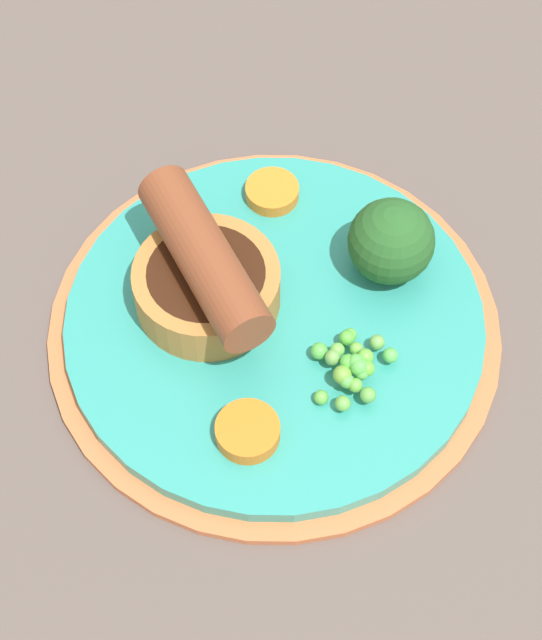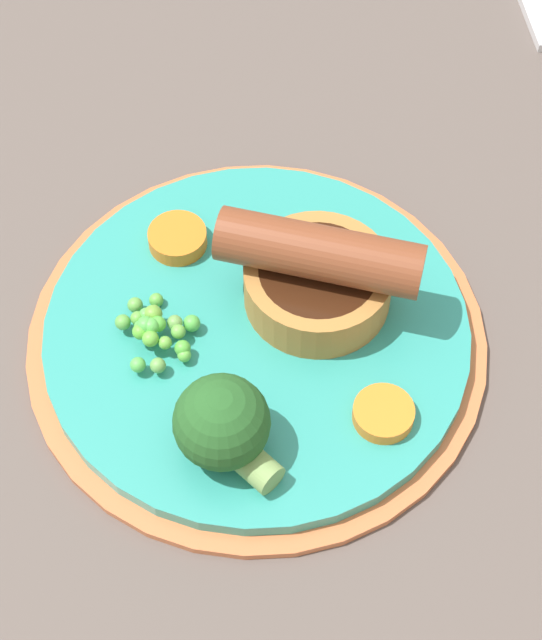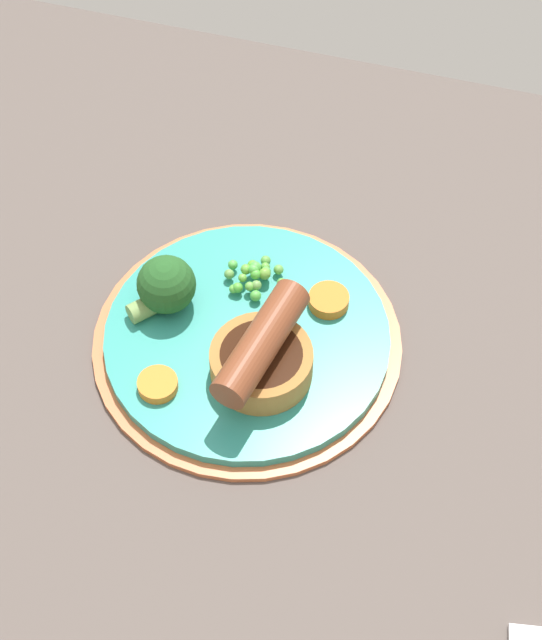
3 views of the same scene
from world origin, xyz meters
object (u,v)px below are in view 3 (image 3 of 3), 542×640
dinner_plate (247,340)px  carrot_slice_0 (329,300)px  pea_pile (254,275)px  carrot_slice_3 (155,384)px  sausage_pudding (261,356)px  broccoli_floret_near (165,286)px

dinner_plate → carrot_slice_0: (5.49, 4.71, 1.33)cm
pea_pile → carrot_slice_3: pea_pile is taller
pea_pile → carrot_slice_3: size_ratio=1.64×
sausage_pudding → broccoli_floret_near: (-9.22, 4.37, 0.03)cm
sausage_pudding → broccoli_floret_near: sausage_pudding is taller
pea_pile → carrot_slice_0: size_ratio=1.55×
pea_pile → carrot_slice_3: 12.70cm
dinner_plate → pea_pile: size_ratio=4.87×
carrot_slice_0 → carrot_slice_3: carrot_slice_0 is taller
sausage_pudding → carrot_slice_0: 8.75cm
dinner_plate → pea_pile: pea_pile is taller
dinner_plate → broccoli_floret_near: size_ratio=4.50×
carrot_slice_0 → carrot_slice_3: 15.71cm
broccoli_floret_near → carrot_slice_0: broccoli_floret_near is taller
carrot_slice_0 → sausage_pudding: bearing=-113.2°
dinner_plate → sausage_pudding: bearing=-56.2°
sausage_pudding → carrot_slice_0: sausage_pudding is taller
broccoli_floret_near → carrot_slice_0: 13.20cm
sausage_pudding → pea_pile: sausage_pudding is taller
broccoli_floret_near → carrot_slice_0: size_ratio=1.68×
dinner_plate → broccoli_floret_near: bearing=170.4°
dinner_plate → carrot_slice_3: carrot_slice_3 is taller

